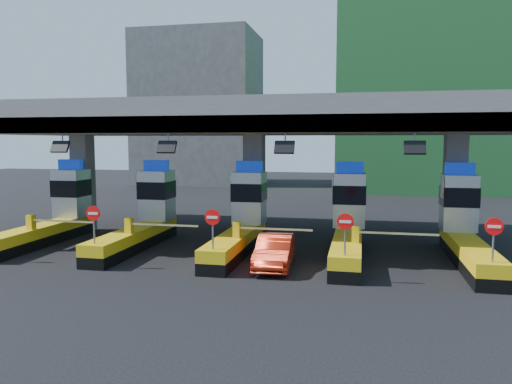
# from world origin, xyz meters

# --- Properties ---
(ground) EXTENTS (120.00, 120.00, 0.00)m
(ground) POSITION_xyz_m (0.00, 0.00, 0.00)
(ground) COLOR black
(ground) RESTS_ON ground
(toll_canopy) EXTENTS (28.00, 12.09, 7.00)m
(toll_canopy) POSITION_xyz_m (0.00, 2.87, 6.13)
(toll_canopy) COLOR slate
(toll_canopy) RESTS_ON ground
(toll_lane_far_left) EXTENTS (4.43, 8.00, 4.16)m
(toll_lane_far_left) POSITION_xyz_m (-10.00, 0.28, 1.40)
(toll_lane_far_left) COLOR black
(toll_lane_far_left) RESTS_ON ground
(toll_lane_left) EXTENTS (4.43, 8.00, 4.16)m
(toll_lane_left) POSITION_xyz_m (-5.00, 0.28, 1.40)
(toll_lane_left) COLOR black
(toll_lane_left) RESTS_ON ground
(toll_lane_center) EXTENTS (4.43, 8.00, 4.16)m
(toll_lane_center) POSITION_xyz_m (0.00, 0.28, 1.40)
(toll_lane_center) COLOR black
(toll_lane_center) RESTS_ON ground
(toll_lane_right) EXTENTS (4.43, 8.00, 4.16)m
(toll_lane_right) POSITION_xyz_m (5.00, 0.28, 1.40)
(toll_lane_right) COLOR black
(toll_lane_right) RESTS_ON ground
(toll_lane_far_right) EXTENTS (4.43, 8.00, 4.16)m
(toll_lane_far_right) POSITION_xyz_m (10.00, 0.28, 1.40)
(toll_lane_far_right) COLOR black
(toll_lane_far_right) RESTS_ON ground
(bg_building_scaffold) EXTENTS (18.00, 12.00, 28.00)m
(bg_building_scaffold) POSITION_xyz_m (12.00, 32.00, 14.00)
(bg_building_scaffold) COLOR #1E5926
(bg_building_scaffold) RESTS_ON ground
(bg_building_concrete) EXTENTS (14.00, 10.00, 18.00)m
(bg_building_concrete) POSITION_xyz_m (-14.00, 36.00, 9.00)
(bg_building_concrete) COLOR #4C4C49
(bg_building_concrete) RESTS_ON ground
(red_car) EXTENTS (1.60, 4.05, 1.31)m
(red_car) POSITION_xyz_m (2.13, -2.93, 0.65)
(red_car) COLOR red
(red_car) RESTS_ON ground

